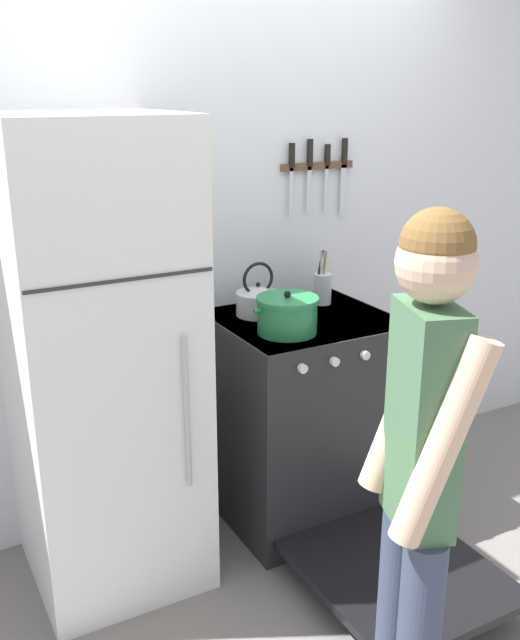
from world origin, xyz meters
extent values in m
plane|color=slate|center=(0.00, 0.00, 0.00)|extent=(14.00, 14.00, 0.00)
cube|color=silver|center=(0.00, 0.03, 1.27)|extent=(10.00, 0.06, 2.55)
cube|color=white|center=(-0.59, -0.33, 0.90)|extent=(0.64, 0.66, 1.80)
cube|color=#2D2D2D|center=(-0.59, -0.66, 1.30)|extent=(0.62, 0.01, 0.01)
cylinder|color=#B2B5BA|center=(-0.40, -0.68, 0.79)|extent=(0.02, 0.02, 0.58)
cube|color=#232326|center=(0.30, -0.33, 0.47)|extent=(0.73, 0.66, 0.94)
cube|color=black|center=(0.30, -0.33, 0.93)|extent=(0.72, 0.65, 0.02)
cube|color=black|center=(0.30, -0.64, 0.46)|extent=(0.63, 0.05, 0.72)
cylinder|color=black|center=(0.14, -0.46, 0.93)|extent=(0.21, 0.21, 0.01)
cylinder|color=black|center=(0.46, -0.46, 0.93)|extent=(0.21, 0.21, 0.01)
cylinder|color=black|center=(0.14, -0.20, 0.93)|extent=(0.21, 0.21, 0.01)
cylinder|color=black|center=(0.46, -0.20, 0.93)|extent=(0.21, 0.21, 0.01)
cylinder|color=silver|center=(0.08, -0.68, 0.87)|extent=(0.04, 0.02, 0.04)
cylinder|color=silver|center=(0.23, -0.68, 0.87)|extent=(0.04, 0.02, 0.04)
cylinder|color=silver|center=(0.37, -0.68, 0.87)|extent=(0.04, 0.02, 0.04)
cylinder|color=silver|center=(0.52, -0.68, 0.87)|extent=(0.04, 0.02, 0.04)
cube|color=black|center=(0.30, -1.04, 0.12)|extent=(0.67, 0.76, 0.04)
cube|color=#99999E|center=(0.30, -0.41, 0.42)|extent=(0.59, 0.36, 0.01)
cylinder|color=#237A42|center=(0.14, -0.46, 1.00)|extent=(0.24, 0.24, 0.13)
cylinder|color=#237A42|center=(0.14, -0.46, 1.08)|extent=(0.25, 0.25, 0.02)
sphere|color=black|center=(0.14, -0.46, 1.10)|extent=(0.03, 0.03, 0.03)
cylinder|color=#237A42|center=(0.00, -0.46, 1.05)|extent=(0.03, 0.02, 0.02)
cylinder|color=#237A42|center=(0.27, -0.46, 1.05)|extent=(0.03, 0.02, 0.02)
cylinder|color=silver|center=(0.15, -0.20, 0.99)|extent=(0.19, 0.19, 0.10)
cone|color=silver|center=(0.15, -0.20, 1.05)|extent=(0.18, 0.18, 0.03)
sphere|color=black|center=(0.15, -0.20, 1.07)|extent=(0.02, 0.02, 0.02)
cone|color=silver|center=(0.24, -0.20, 1.00)|extent=(0.10, 0.03, 0.09)
torus|color=black|center=(0.15, -0.20, 1.10)|extent=(0.15, 0.01, 0.15)
cylinder|color=#B7BABF|center=(0.48, -0.19, 1.01)|extent=(0.08, 0.08, 0.14)
cylinder|color=#9E7547|center=(0.49, -0.19, 1.07)|extent=(0.04, 0.02, 0.22)
cylinder|color=#232326|center=(0.47, -0.18, 1.08)|extent=(0.05, 0.02, 0.22)
cylinder|color=#B2B5BA|center=(0.47, -0.20, 1.08)|extent=(0.04, 0.03, 0.23)
cylinder|color=#38425B|center=(-0.11, -1.51, 0.40)|extent=(0.12, 0.12, 0.80)
cube|color=#47704C|center=(-0.13, -1.58, 1.10)|extent=(0.19, 0.25, 0.60)
cylinder|color=beige|center=(-0.17, -1.70, 1.10)|extent=(0.25, 0.15, 0.53)
cylinder|color=beige|center=(-0.09, -1.46, 1.10)|extent=(0.25, 0.15, 0.53)
sphere|color=beige|center=(-0.13, -1.58, 1.50)|extent=(0.19, 0.19, 0.19)
sphere|color=brown|center=(-0.13, -1.58, 1.54)|extent=(0.18, 0.18, 0.18)
cube|color=brown|center=(0.56, -0.01, 1.54)|extent=(0.38, 0.02, 0.03)
cube|color=silver|center=(0.41, -0.02, 1.43)|extent=(0.02, 0.00, 0.22)
cube|color=black|center=(0.41, -0.02, 1.59)|extent=(0.02, 0.02, 0.11)
cube|color=silver|center=(0.51, -0.02, 1.44)|extent=(0.02, 0.00, 0.21)
cube|color=black|center=(0.51, -0.02, 1.60)|extent=(0.02, 0.02, 0.12)
cube|color=silver|center=(0.60, -0.02, 1.43)|extent=(0.02, 0.00, 0.22)
cube|color=black|center=(0.60, -0.02, 1.59)|extent=(0.02, 0.02, 0.10)
cube|color=silver|center=(0.70, -0.02, 1.42)|extent=(0.03, 0.00, 0.23)
cube|color=black|center=(0.70, -0.02, 1.60)|extent=(0.02, 0.02, 0.12)
camera|label=1|loc=(-1.26, -2.80, 1.89)|focal=40.00mm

